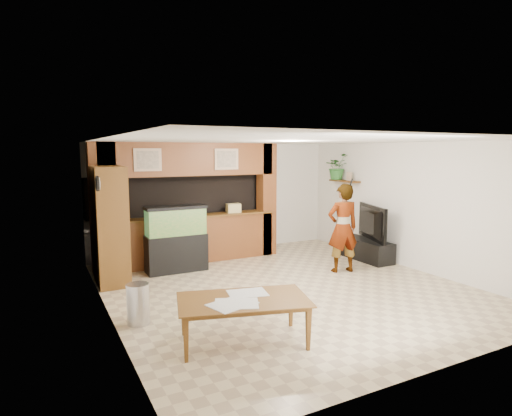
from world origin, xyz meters
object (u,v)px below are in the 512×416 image
television (366,223)px  person (343,228)px  aquarium (176,240)px  pantry_cabinet (110,226)px  dining_table (244,322)px

television → person: size_ratio=0.76×
aquarium → television: bearing=-14.1°
pantry_cabinet → dining_table: 3.61m
pantry_cabinet → television: 5.41m
aquarium → dining_table: aquarium is taller
person → dining_table: (-3.20, -2.04, -0.60)m
pantry_cabinet → television: size_ratio=1.60×
aquarium → person: 3.36m
pantry_cabinet → aquarium: (1.30, 0.25, -0.42)m
person → dining_table: 3.84m
pantry_cabinet → person: pantry_cabinet is taller
television → person: 1.21m
person → dining_table: size_ratio=1.09×
aquarium → dining_table: 3.63m
aquarium → person: bearing=-27.6°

